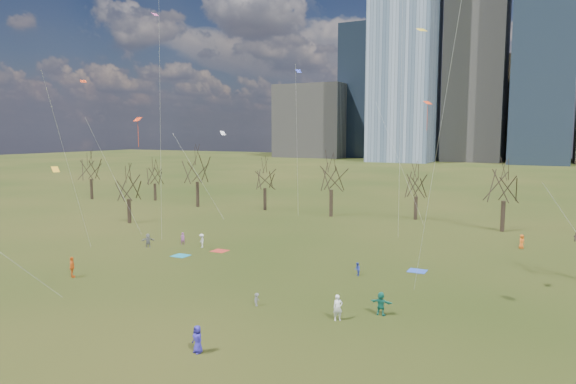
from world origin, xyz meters
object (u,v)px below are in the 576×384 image
at_px(blanket_crimson, 220,251).
at_px(person_0, 198,339).
at_px(blanket_navy, 417,271).
at_px(person_4, 72,267).
at_px(blanket_teal, 181,256).
at_px(person_1, 338,308).

distance_m(blanket_crimson, person_0, 25.52).
relative_size(blanket_navy, person_4, 0.87).
bearing_deg(person_4, blanket_teal, -69.21).
height_order(blanket_teal, person_0, person_0).
distance_m(person_0, person_1, 9.98).
xyz_separation_m(blanket_crimson, person_4, (-5.77, -14.17, 0.90)).
relative_size(blanket_teal, blanket_navy, 1.00).
xyz_separation_m(blanket_navy, person_1, (-1.95, -14.84, 0.87)).
height_order(blanket_crimson, person_1, person_1).
distance_m(blanket_crimson, person_1, 22.94).
relative_size(blanket_teal, person_1, 0.90).
bearing_deg(blanket_crimson, person_0, -58.29).
height_order(blanket_teal, blanket_crimson, same).
distance_m(blanket_navy, blanket_crimson, 20.72).
relative_size(blanket_teal, person_0, 0.99).
bearing_deg(person_4, blanket_crimson, -73.45).
relative_size(blanket_navy, person_1, 0.90).
xyz_separation_m(blanket_teal, blanket_crimson, (2.35, 3.61, 0.00)).
height_order(blanket_navy, person_4, person_4).
distance_m(blanket_navy, person_0, 24.41).
bearing_deg(person_0, blanket_crimson, 142.27).
bearing_deg(blanket_navy, person_1, -97.48).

